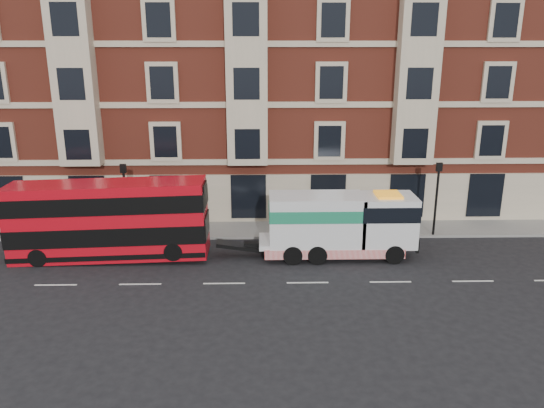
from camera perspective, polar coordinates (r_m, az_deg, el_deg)
The scene contains 7 objects.
ground at distance 25.71m, azimuth -5.17°, elevation -8.51°, with size 120.00×120.00×0.00m, color black.
sidewalk at distance 32.61m, azimuth -4.31°, elevation -2.77°, with size 90.00×3.00×0.15m, color slate.
victorian_terrace at distance 38.23m, azimuth -3.28°, elevation 15.40°, with size 45.00×12.00×20.40m.
lamp_post_west at distance 31.52m, azimuth -15.50°, elevation 0.92°, with size 0.35×0.15×4.35m.
lamp_post_east at distance 32.20m, azimuth 17.31°, elevation 1.10°, with size 0.35×0.15×4.35m.
double_decker_bus at distance 29.03m, azimuth -17.18°, elevation -1.55°, with size 10.27×2.36×4.16m.
tow_truck at distance 28.32m, azimuth 7.06°, elevation -2.19°, with size 8.22×2.43×3.42m.
Camera 1 is at (1.80, -23.20, 10.94)m, focal length 35.00 mm.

